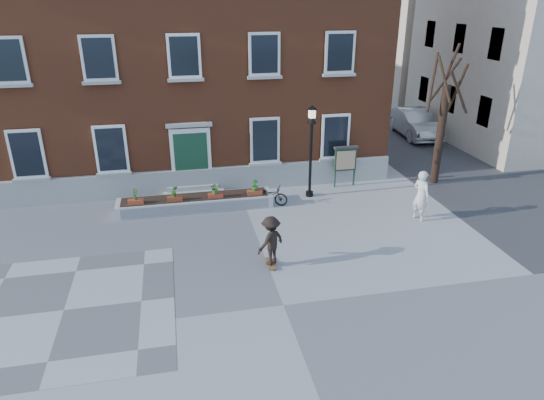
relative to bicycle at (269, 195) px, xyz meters
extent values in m
plane|color=gray|center=(-0.99, -7.02, -0.42)|extent=(100.00, 100.00, 0.00)
cube|color=#575659|center=(-6.99, -6.02, -0.41)|extent=(6.00, 6.00, 0.01)
imported|color=black|center=(0.00, 0.00, 0.00)|extent=(1.67, 1.18, 0.83)
imported|color=silver|center=(10.74, 8.47, 0.40)|extent=(2.09, 5.09, 1.64)
imported|color=silver|center=(5.39, -2.59, 0.58)|extent=(0.71, 0.85, 1.98)
cube|color=brown|center=(-2.99, 6.98, 5.58)|extent=(18.00, 10.00, 12.00)
cube|color=#999994|center=(-2.99, 1.86, 0.13)|extent=(18.00, 0.24, 1.10)
cube|color=#A8A8A3|center=(-2.99, 1.73, -0.32)|extent=(2.60, 0.80, 0.20)
cube|color=#AAAAA4|center=(-2.99, 1.88, -0.12)|extent=(2.20, 0.50, 0.20)
cube|color=white|center=(-2.99, 1.90, 1.23)|extent=(1.70, 0.12, 2.50)
cube|color=#153A25|center=(-2.99, 1.85, 1.13)|extent=(1.40, 0.06, 2.30)
cube|color=#A5A49F|center=(-2.99, 1.86, 2.63)|extent=(1.90, 0.25, 0.15)
cube|color=white|center=(-9.39, 1.88, 1.78)|extent=(1.30, 0.10, 2.00)
cube|color=black|center=(-9.39, 1.83, 1.78)|extent=(1.08, 0.04, 1.78)
cube|color=#969692|center=(-9.39, 1.82, 0.72)|extent=(1.44, 0.20, 0.12)
cube|color=silver|center=(-9.39, 1.88, 5.38)|extent=(1.30, 0.10, 1.70)
cube|color=black|center=(-9.39, 1.83, 5.38)|extent=(1.08, 0.04, 1.48)
cube|color=#A1A09C|center=(-9.39, 1.82, 4.47)|extent=(1.44, 0.20, 0.12)
cube|color=white|center=(-6.19, 1.88, 1.78)|extent=(1.30, 0.10, 2.00)
cube|color=black|center=(-6.19, 1.83, 1.78)|extent=(1.08, 0.04, 1.78)
cube|color=gray|center=(-6.19, 1.82, 0.72)|extent=(1.44, 0.20, 0.12)
cube|color=silver|center=(-6.19, 1.88, 5.38)|extent=(1.30, 0.10, 1.70)
cube|color=black|center=(-6.19, 1.83, 5.38)|extent=(1.08, 0.04, 1.48)
cube|color=gray|center=(-6.19, 1.82, 4.47)|extent=(1.44, 0.20, 0.12)
cube|color=white|center=(-2.99, 1.88, 5.38)|extent=(1.30, 0.10, 1.70)
cube|color=black|center=(-2.99, 1.83, 5.38)|extent=(1.08, 0.04, 1.48)
cube|color=#A7A8A2|center=(-2.99, 1.82, 4.47)|extent=(1.44, 0.20, 0.12)
cube|color=silver|center=(0.21, 1.88, 1.78)|extent=(1.30, 0.10, 2.00)
cube|color=black|center=(0.21, 1.83, 1.78)|extent=(1.08, 0.04, 1.78)
cube|color=#ACACA7|center=(0.21, 1.82, 0.72)|extent=(1.44, 0.20, 0.12)
cube|color=silver|center=(0.21, 1.88, 5.38)|extent=(1.30, 0.10, 1.70)
cube|color=black|center=(0.21, 1.83, 5.38)|extent=(1.08, 0.04, 1.48)
cube|color=#A3A39E|center=(0.21, 1.82, 4.47)|extent=(1.44, 0.20, 0.12)
cube|color=white|center=(3.41, 1.88, 1.78)|extent=(1.30, 0.10, 2.00)
cube|color=black|center=(3.41, 1.83, 1.78)|extent=(1.08, 0.04, 1.78)
cube|color=#A2A19C|center=(3.41, 1.82, 0.72)|extent=(1.44, 0.20, 0.12)
cube|color=silver|center=(3.41, 1.88, 5.38)|extent=(1.30, 0.10, 1.70)
cube|color=black|center=(3.41, 1.83, 5.38)|extent=(1.08, 0.04, 1.48)
cube|color=#A2A29D|center=(3.41, 1.82, 4.47)|extent=(1.44, 0.20, 0.12)
cube|color=silver|center=(-2.99, 0.18, -0.17)|extent=(6.20, 1.10, 0.50)
cube|color=#B0B0B0|center=(-2.99, -0.38, -0.17)|extent=(5.80, 0.02, 0.40)
cube|color=black|center=(-2.99, 0.18, 0.08)|extent=(5.80, 0.90, 0.06)
cube|color=#953D20|center=(-5.29, -0.07, 0.18)|extent=(0.60, 0.25, 0.20)
imported|color=#34611D|center=(-5.29, -0.07, 0.51)|extent=(0.24, 0.24, 0.45)
cube|color=brown|center=(-3.79, -0.07, 0.18)|extent=(0.60, 0.25, 0.20)
imported|color=#33681F|center=(-3.79, -0.07, 0.51)|extent=(0.25, 0.25, 0.45)
cube|color=#9A3521|center=(-2.19, -0.07, 0.18)|extent=(0.60, 0.25, 0.20)
imported|color=#2E631D|center=(-2.19, -0.07, 0.51)|extent=(0.40, 0.40, 0.45)
cube|color=#973B21|center=(-0.59, -0.07, 0.18)|extent=(0.60, 0.25, 0.20)
imported|color=#255F1C|center=(-0.59, -0.07, 0.51)|extent=(0.25, 0.25, 0.45)
cylinder|color=black|center=(8.01, 0.98, 1.78)|extent=(0.36, 0.36, 4.40)
cylinder|color=black|center=(8.52, 0.98, 3.87)|extent=(0.12, 1.12, 2.23)
cylinder|color=black|center=(8.18, 1.50, 4.14)|extent=(1.18, 0.49, 1.97)
cylinder|color=#311F15|center=(7.52, 1.33, 4.13)|extent=(0.88, 1.14, 2.35)
cylinder|color=#302315|center=(7.71, 0.76, 4.31)|extent=(0.60, 0.77, 1.90)
cylinder|color=#311E16|center=(8.22, 0.35, 3.82)|extent=(1.39, 0.55, 1.95)
cylinder|color=#301E15|center=(8.17, 1.11, 4.96)|extent=(0.43, 0.48, 1.58)
cube|color=#3C3C3E|center=(11.01, 10.98, -0.41)|extent=(8.00, 36.00, 0.01)
cube|color=beige|center=(17.01, 18.98, 6.08)|extent=(10.00, 11.00, 13.00)
cube|color=black|center=(12.05, 3.78, 2.08)|extent=(0.08, 1.00, 1.50)
cube|color=black|center=(12.05, 6.98, 2.08)|extent=(0.08, 1.00, 1.50)
cube|color=black|center=(12.05, 10.18, 2.08)|extent=(0.08, 1.00, 1.50)
cube|color=black|center=(12.05, 3.78, 5.38)|extent=(0.08, 1.00, 1.50)
cube|color=black|center=(12.05, 6.98, 5.38)|extent=(0.08, 1.00, 1.50)
cube|color=black|center=(12.05, 10.18, 5.38)|extent=(0.08, 1.00, 1.50)
cylinder|color=black|center=(1.90, 0.53, -0.32)|extent=(0.32, 0.32, 0.20)
cylinder|color=black|center=(1.90, 0.53, 1.18)|extent=(0.12, 0.12, 3.20)
cone|color=black|center=(1.90, 0.53, 2.93)|extent=(0.40, 0.40, 0.30)
cube|color=beige|center=(1.90, 0.53, 3.18)|extent=(0.24, 0.24, 0.34)
cone|color=black|center=(1.90, 0.53, 3.43)|extent=(0.40, 0.40, 0.16)
cylinder|color=#193323|center=(3.31, 1.34, 0.48)|extent=(0.08, 0.08, 1.80)
cylinder|color=black|center=(4.21, 1.34, 0.48)|extent=(0.08, 0.08, 1.80)
cube|color=#183021|center=(3.76, 1.34, 0.83)|extent=(1.00, 0.10, 1.00)
cube|color=#C9B782|center=(3.76, 1.28, 0.83)|extent=(0.85, 0.02, 0.85)
cube|color=#3D3734|center=(3.76, 1.34, 1.40)|extent=(1.10, 0.16, 0.10)
cube|color=brown|center=(-0.89, -4.82, -0.36)|extent=(0.22, 0.78, 0.03)
cylinder|color=black|center=(-0.98, -5.10, -0.39)|extent=(0.03, 0.05, 0.05)
cylinder|color=black|center=(-0.80, -5.10, -0.39)|extent=(0.03, 0.05, 0.05)
cylinder|color=black|center=(-0.98, -4.54, -0.39)|extent=(0.03, 0.05, 0.05)
cylinder|color=black|center=(-0.80, -4.54, -0.39)|extent=(0.03, 0.05, 0.05)
imported|color=black|center=(-0.89, -4.82, 0.48)|extent=(1.21, 1.10, 1.64)
camera|label=1|loc=(-3.60, -18.06, 7.65)|focal=32.00mm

